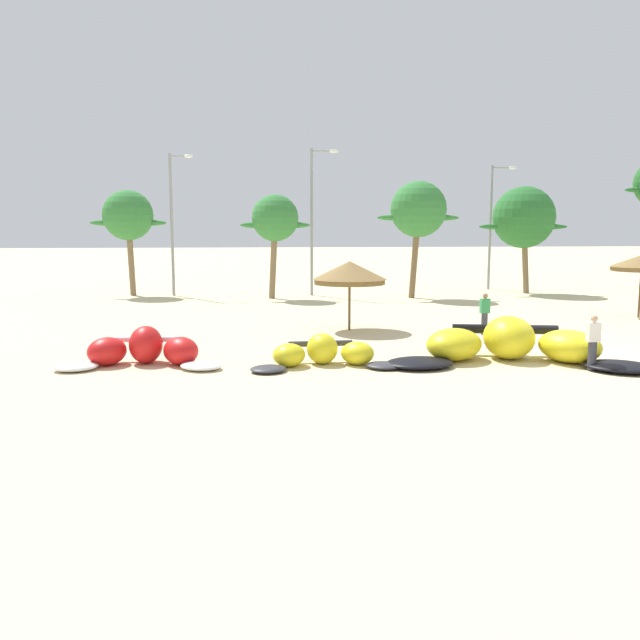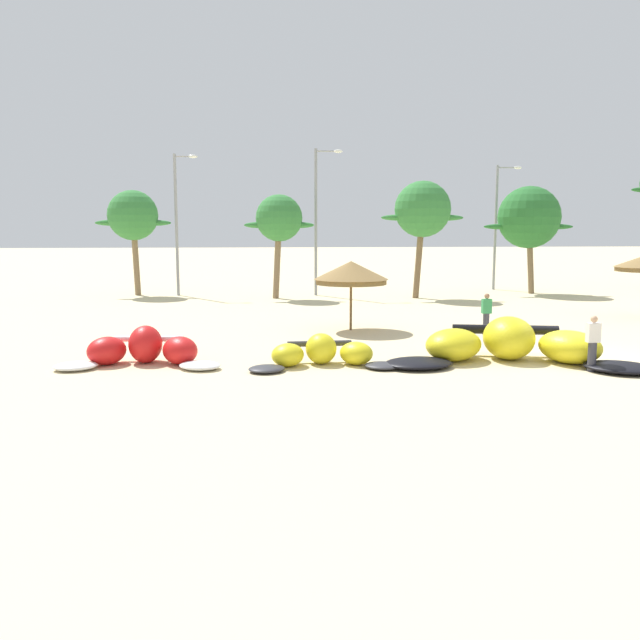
{
  "view_description": "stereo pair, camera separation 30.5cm",
  "coord_description": "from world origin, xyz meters",
  "px_view_note": "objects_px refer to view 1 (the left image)",
  "views": [
    {
      "loc": [
        -10.43,
        -19.94,
        4.06
      ],
      "look_at": [
        -8.02,
        2.0,
        1.0
      ],
      "focal_mm": 36.78,
      "sensor_mm": 36.0,
      "label": 1
    },
    {
      "loc": [
        -10.13,
        -19.97,
        4.06
      ],
      "look_at": [
        -8.02,
        2.0,
        1.0
      ],
      "focal_mm": 36.78,
      "sensor_mm": 36.0,
      "label": 2
    }
  ],
  "objects_px": {
    "kite_far_left": "(144,351)",
    "palm_left": "(275,219)",
    "kite_left": "(323,354)",
    "person_near_kites": "(485,314)",
    "palm_center_left": "(524,218)",
    "lamppost_east_center": "(493,220)",
    "lamppost_west_center": "(314,214)",
    "lamppost_west": "(174,217)",
    "palm_left_of_gap": "(418,210)",
    "kite_left_of_center": "(511,345)",
    "person_by_umbrellas": "(593,343)",
    "beach_umbrella_near_van": "(350,273)",
    "palm_leftmost": "(128,216)"
  },
  "relations": [
    {
      "from": "kite_far_left",
      "to": "palm_left",
      "type": "height_order",
      "value": "palm_left"
    },
    {
      "from": "kite_left",
      "to": "person_near_kites",
      "type": "xyz_separation_m",
      "value": [
        6.87,
        5.07,
        0.46
      ]
    },
    {
      "from": "palm_center_left",
      "to": "lamppost_east_center",
      "type": "height_order",
      "value": "lamppost_east_center"
    },
    {
      "from": "kite_far_left",
      "to": "lamppost_west_center",
      "type": "distance_m",
      "value": 22.19
    },
    {
      "from": "palm_center_left",
      "to": "lamppost_west",
      "type": "bearing_deg",
      "value": 177.59
    },
    {
      "from": "kite_left",
      "to": "lamppost_east_center",
      "type": "height_order",
      "value": "lamppost_east_center"
    },
    {
      "from": "person_near_kites",
      "to": "lamppost_west_center",
      "type": "xyz_separation_m",
      "value": [
        -5.02,
        16.09,
        4.16
      ]
    },
    {
      "from": "palm_left_of_gap",
      "to": "lamppost_west",
      "type": "distance_m",
      "value": 14.79
    },
    {
      "from": "kite_left_of_center",
      "to": "person_by_umbrellas",
      "type": "bearing_deg",
      "value": -41.43
    },
    {
      "from": "kite_left",
      "to": "palm_left_of_gap",
      "type": "xyz_separation_m",
      "value": [
        7.81,
        18.95,
        4.82
      ]
    },
    {
      "from": "kite_far_left",
      "to": "lamppost_west",
      "type": "xyz_separation_m",
      "value": [
        -1.31,
        21.21,
        4.35
      ]
    },
    {
      "from": "person_by_umbrellas",
      "to": "lamppost_west",
      "type": "relative_size",
      "value": 0.19
    },
    {
      "from": "palm_left",
      "to": "lamppost_east_center",
      "type": "bearing_deg",
      "value": 16.31
    },
    {
      "from": "beach_umbrella_near_van",
      "to": "palm_left",
      "type": "distance_m",
      "value": 13.17
    },
    {
      "from": "beach_umbrella_near_van",
      "to": "lamppost_west",
      "type": "xyz_separation_m",
      "value": [
        -8.53,
        15.04,
        2.45
      ]
    },
    {
      "from": "person_near_kites",
      "to": "person_by_umbrellas",
      "type": "relative_size",
      "value": 1.0
    },
    {
      "from": "kite_far_left",
      "to": "palm_left_of_gap",
      "type": "relative_size",
      "value": 0.74
    },
    {
      "from": "kite_far_left",
      "to": "person_by_umbrellas",
      "type": "xyz_separation_m",
      "value": [
        13.02,
        -2.23,
        0.38
      ]
    },
    {
      "from": "person_by_umbrellas",
      "to": "lamppost_east_center",
      "type": "xyz_separation_m",
      "value": [
        6.61,
        25.48,
        3.86
      ]
    },
    {
      "from": "lamppost_west_center",
      "to": "palm_left_of_gap",
      "type": "bearing_deg",
      "value": -20.25
    },
    {
      "from": "kite_left_of_center",
      "to": "lamppost_west_center",
      "type": "bearing_deg",
      "value": 100.76
    },
    {
      "from": "kite_left_of_center",
      "to": "person_near_kites",
      "type": "relative_size",
      "value": 4.97
    },
    {
      "from": "palm_left_of_gap",
      "to": "palm_center_left",
      "type": "relative_size",
      "value": 1.02
    },
    {
      "from": "palm_leftmost",
      "to": "lamppost_west",
      "type": "distance_m",
      "value": 2.8
    },
    {
      "from": "kite_left_of_center",
      "to": "palm_leftmost",
      "type": "relative_size",
      "value": 1.25
    },
    {
      "from": "kite_left_of_center",
      "to": "person_near_kites",
      "type": "xyz_separation_m",
      "value": [
        1.01,
        5.05,
        0.3
      ]
    },
    {
      "from": "kite_left_of_center",
      "to": "palm_center_left",
      "type": "relative_size",
      "value": 1.19
    },
    {
      "from": "kite_left_of_center",
      "to": "palm_left_of_gap",
      "type": "xyz_separation_m",
      "value": [
        1.95,
        18.94,
        4.66
      ]
    },
    {
      "from": "beach_umbrella_near_van",
      "to": "lamppost_west_center",
      "type": "xyz_separation_m",
      "value": [
        0.0,
        14.32,
        2.64
      ]
    },
    {
      "from": "palm_center_left",
      "to": "kite_left",
      "type": "bearing_deg",
      "value": -125.89
    },
    {
      "from": "beach_umbrella_near_van",
      "to": "person_near_kites",
      "type": "bearing_deg",
      "value": -19.39
    },
    {
      "from": "kite_far_left",
      "to": "kite_left_of_center",
      "type": "xyz_separation_m",
      "value": [
        11.23,
        -0.65,
        0.08
      ]
    },
    {
      "from": "palm_left_of_gap",
      "to": "lamppost_east_center",
      "type": "xyz_separation_m",
      "value": [
        6.45,
        4.96,
        -0.51
      ]
    },
    {
      "from": "kite_far_left",
      "to": "palm_center_left",
      "type": "xyz_separation_m",
      "value": [
        20.53,
        20.29,
        4.34
      ]
    },
    {
      "from": "palm_left_of_gap",
      "to": "palm_center_left",
      "type": "distance_m",
      "value": 7.63
    },
    {
      "from": "palm_leftmost",
      "to": "lamppost_west_center",
      "type": "height_order",
      "value": "lamppost_west_center"
    },
    {
      "from": "person_near_kites",
      "to": "palm_leftmost",
      "type": "height_order",
      "value": "palm_leftmost"
    },
    {
      "from": "person_by_umbrellas",
      "to": "palm_left",
      "type": "bearing_deg",
      "value": 111.31
    },
    {
      "from": "palm_leftmost",
      "to": "lamppost_east_center",
      "type": "xyz_separation_m",
      "value": [
        23.71,
        1.65,
        -0.18
      ]
    },
    {
      "from": "kite_left_of_center",
      "to": "beach_umbrella_near_van",
      "type": "xyz_separation_m",
      "value": [
        -4.02,
        6.82,
        1.82
      ]
    },
    {
      "from": "palm_left",
      "to": "kite_far_left",
      "type": "bearing_deg",
      "value": -104.17
    },
    {
      "from": "palm_leftmost",
      "to": "palm_center_left",
      "type": "distance_m",
      "value": 24.65
    },
    {
      "from": "kite_far_left",
      "to": "palm_leftmost",
      "type": "distance_m",
      "value": 22.42
    },
    {
      "from": "palm_left_of_gap",
      "to": "lamppost_east_center",
      "type": "distance_m",
      "value": 8.15
    },
    {
      "from": "palm_left_of_gap",
      "to": "beach_umbrella_near_van",
      "type": "bearing_deg",
      "value": -116.21
    },
    {
      "from": "kite_far_left",
      "to": "kite_left_of_center",
      "type": "height_order",
      "value": "kite_left_of_center"
    },
    {
      "from": "kite_far_left",
      "to": "person_near_kites",
      "type": "relative_size",
      "value": 3.16
    },
    {
      "from": "palm_left_of_gap",
      "to": "palm_center_left",
      "type": "bearing_deg",
      "value": 15.23
    },
    {
      "from": "kite_far_left",
      "to": "beach_umbrella_near_van",
      "type": "bearing_deg",
      "value": 40.55
    },
    {
      "from": "palm_leftmost",
      "to": "person_by_umbrellas",
      "type": "bearing_deg",
      "value": -54.33
    }
  ]
}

